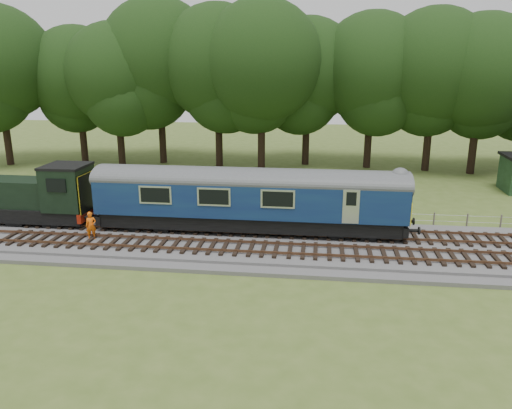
# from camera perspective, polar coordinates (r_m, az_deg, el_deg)

# --- Properties ---
(ground) EXTENTS (120.00, 120.00, 0.00)m
(ground) POSITION_cam_1_polar(r_m,az_deg,el_deg) (28.33, 5.45, -4.86)
(ground) COLOR #4D6425
(ground) RESTS_ON ground
(ballast) EXTENTS (70.00, 7.00, 0.35)m
(ballast) POSITION_cam_1_polar(r_m,az_deg,el_deg) (28.27, 5.46, -4.53)
(ballast) COLOR #4C4C4F
(ballast) RESTS_ON ground
(track_north) EXTENTS (67.20, 2.40, 0.21)m
(track_north) POSITION_cam_1_polar(r_m,az_deg,el_deg) (29.51, 5.56, -3.15)
(track_north) COLOR black
(track_north) RESTS_ON ballast
(track_south) EXTENTS (67.20, 2.40, 0.21)m
(track_south) POSITION_cam_1_polar(r_m,az_deg,el_deg) (26.69, 5.35, -5.23)
(track_south) COLOR black
(track_south) RESTS_ON ballast
(fence) EXTENTS (64.00, 0.12, 1.00)m
(fence) POSITION_cam_1_polar(r_m,az_deg,el_deg) (32.58, 5.72, -2.09)
(fence) COLOR #6B6054
(fence) RESTS_ON ground
(tree_line) EXTENTS (70.00, 8.00, 18.00)m
(tree_line) POSITION_cam_1_polar(r_m,az_deg,el_deg) (49.53, 6.32, 4.10)
(tree_line) COLOR black
(tree_line) RESTS_ON ground
(dmu_railcar) EXTENTS (18.05, 2.86, 3.88)m
(dmu_railcar) POSITION_cam_1_polar(r_m,az_deg,el_deg) (29.13, -0.78, 1.17)
(dmu_railcar) COLOR black
(dmu_railcar) RESTS_ON ground
(shunter_loco) EXTENTS (8.91, 2.60, 3.38)m
(shunter_loco) POSITION_cam_1_polar(r_m,az_deg,el_deg) (34.09, -24.65, 0.78)
(shunter_loco) COLOR black
(shunter_loco) RESTS_ON ground
(worker) EXTENTS (0.69, 0.61, 1.59)m
(worker) POSITION_cam_1_polar(r_m,az_deg,el_deg) (29.68, -18.34, -2.31)
(worker) COLOR #FF650D
(worker) RESTS_ON ballast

